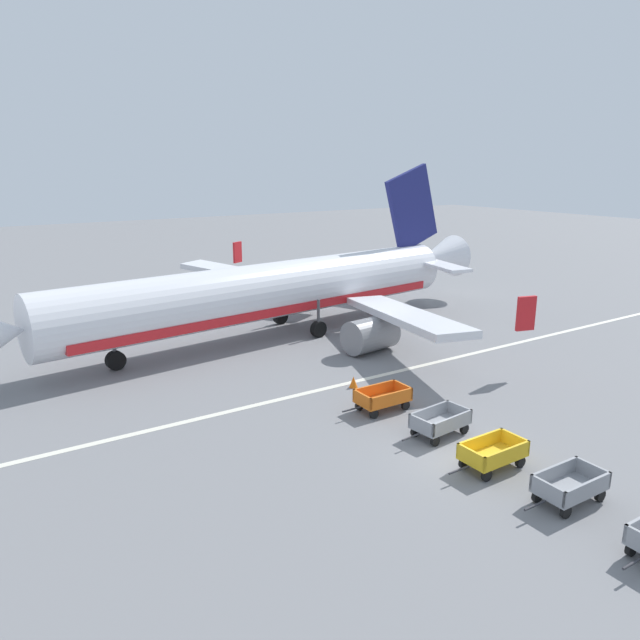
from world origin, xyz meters
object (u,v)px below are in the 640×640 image
traffic_cone_near_plane (353,382)px  baggage_cart_third_in_row (493,453)px  baggage_cart_second_in_row (570,486)px  baggage_cart_fourth_in_row (440,422)px  airplane (281,290)px  baggage_cart_far_end (382,398)px

traffic_cone_near_plane → baggage_cart_third_in_row: bearing=-92.7°
baggage_cart_second_in_row → baggage_cart_third_in_row: 3.06m
baggage_cart_fourth_in_row → traffic_cone_near_plane: size_ratio=6.08×
airplane → baggage_cart_third_in_row: 20.76m
baggage_cart_fourth_in_row → baggage_cart_far_end: size_ratio=1.01×
airplane → baggage_cart_fourth_in_row: airplane is taller
airplane → baggage_cart_second_in_row: 23.73m
baggage_cart_second_in_row → baggage_cart_far_end: same height
baggage_cart_fourth_in_row → traffic_cone_near_plane: bearing=88.6°
baggage_cart_far_end → traffic_cone_near_plane: bearing=79.7°
baggage_cart_fourth_in_row → traffic_cone_near_plane: 6.55m
baggage_cart_second_in_row → traffic_cone_near_plane: baggage_cart_second_in_row is taller
baggage_cart_third_in_row → baggage_cart_second_in_row: bearing=-82.4°
airplane → baggage_cart_second_in_row: bearing=-94.3°
baggage_cart_second_in_row → traffic_cone_near_plane: size_ratio=6.00×
airplane → baggage_cart_fourth_in_row: size_ratio=10.45×
airplane → baggage_cart_fourth_in_row: bearing=-96.2°
baggage_cart_third_in_row → traffic_cone_near_plane: (0.46, 9.70, -0.31)m
baggage_cart_second_in_row → baggage_cart_far_end: (-0.51, 9.62, 0.00)m
baggage_cart_far_end → baggage_cart_fourth_in_row: bearing=-83.3°
baggage_cart_third_in_row → traffic_cone_near_plane: baggage_cart_third_in_row is taller
airplane → baggage_cart_far_end: (-2.28, -13.92, -2.45)m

